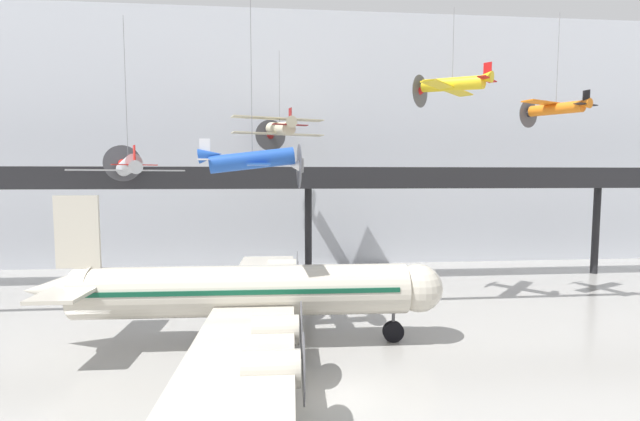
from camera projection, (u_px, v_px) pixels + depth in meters
name	position (u px, v px, depth m)	size (l,w,h in m)	color
ground_plane	(339.00, 398.00, 19.72)	(260.00, 260.00, 0.00)	#9E9B96
hangar_back_wall	(303.00, 141.00, 50.04)	(140.00, 3.00, 28.74)	silver
mezzanine_walkway	(309.00, 185.00, 40.78)	(110.00, 3.20, 11.08)	black
airliner_silver_main	(243.00, 292.00, 25.57)	(24.79, 28.06, 9.13)	beige
suspended_plane_silver_racer	(128.00, 166.00, 33.30)	(8.23, 7.28, 12.61)	silver
suspended_plane_orange_highwing	(556.00, 108.00, 32.98)	(6.14, 5.35, 8.42)	orange
suspended_plane_yellow_lowwing	(452.00, 85.00, 32.03)	(6.04, 6.04, 7.05)	yellow
suspended_plane_cream_biplane	(280.00, 128.00, 42.69)	(9.36, 7.89, 9.65)	beige
suspended_plane_blue_trainer	(252.00, 161.00, 25.86)	(6.34, 7.75, 12.93)	#1E4CAD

